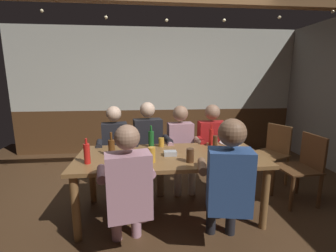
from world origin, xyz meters
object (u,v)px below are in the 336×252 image
Objects in this scene: person_1 at (149,142)px; person_2 at (181,143)px; plate_0 at (224,163)px; bottle_2 at (87,153)px; plate_1 at (230,143)px; table_candle at (130,156)px; person_3 at (213,142)px; bottle_3 at (211,136)px; person_4 at (128,189)px; pint_glass_4 at (161,142)px; chair_empty_near_right at (303,166)px; pint_glass_1 at (152,155)px; condiment_caddy at (170,153)px; pint_glass_0 at (232,151)px; bottle_1 at (112,147)px; pint_glass_3 at (136,162)px; person_0 at (115,146)px; chair_empty_near_left at (272,152)px; person_5 at (228,182)px; dining_table at (170,162)px; bottle_0 at (151,139)px; pint_glass_2 at (215,141)px; pint_glass_5 at (190,155)px.

person_2 is at bearing 169.84° from person_1.
bottle_2 is (-1.36, 0.16, 0.10)m from plate_0.
person_1 is 4.54× the size of plate_1.
table_candle is at bearing 45.87° from person_2.
table_candle is at bearing 166.21° from plate_0.
person_1 is 0.84m from table_candle.
bottle_3 is (-0.13, -0.32, 0.17)m from person_3.
person_4 is 11.10× the size of pint_glass_4.
chair_empty_near_right reaches higher than plate_0.
person_4 is 0.99m from plate_0.
chair_empty_near_right reaches higher than pint_glass_4.
pint_glass_1 reaches higher than plate_0.
pint_glass_0 is at bearing -12.68° from condiment_caddy.
pint_glass_4 is (-0.07, 0.36, 0.03)m from condiment_caddy.
bottle_1 is 0.31m from bottle_2.
person_3 is 1.50m from pint_glass_3.
bottle_3 is 1.19m from pint_glass_3.
bottle_1 reaches higher than pint_glass_1.
chair_empty_near_left is (2.32, 0.04, -0.18)m from person_0.
chair_empty_near_right is 2.15m from pint_glass_3.
person_0 is 4.47× the size of bottle_1.
person_5 is at bearing 106.15° from person_1.
person_3 is 1.39m from table_candle.
person_3 is at bearing 86.85° from pint_glass_0.
condiment_caddy is at bearing -154.46° from plate_1.
dining_table is at bearing -2.93° from bottle_1.
bottle_0 is 1.91× the size of pint_glass_2.
person_0 is 8.30× the size of pint_glass_5.
chair_empty_near_right is 2.17m from table_candle.
bottle_2 is 1.81× the size of pint_glass_5.
plate_0 is (0.27, -1.03, 0.07)m from person_2.
person_1 reaches higher than person_2.
dining_table is 1.66× the size of person_1.
plate_0 is at bearing -18.19° from bottle_1.
person_4 is 0.75m from pint_glass_5.
person_0 reaches higher than pint_glass_2.
chair_empty_near_right is (1.28, 0.80, -0.22)m from person_5.
pint_glass_1 is (0.22, -0.10, 0.04)m from table_candle.
person_2 is 0.75m from condiment_caddy.
chair_empty_near_left is at bearing 23.91° from pint_glass_2.
person_2 is at bearing 38.54° from bottle_2.
pint_glass_5 is (-0.47, -0.09, -0.00)m from pint_glass_0.
person_1 reaches higher than plate_0.
chair_empty_near_right is at bearing 150.27° from person_3.
pint_glass_2 is at bearing -77.75° from bottle_3.
bottle_3 is at bearing 31.80° from dining_table.
pint_glass_5 is at bearing -55.01° from dining_table.
bottle_2 reaches higher than condiment_caddy.
person_2 is at bearing 38.81° from bottle_0.
pint_glass_5 reaches higher than pint_glass_3.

